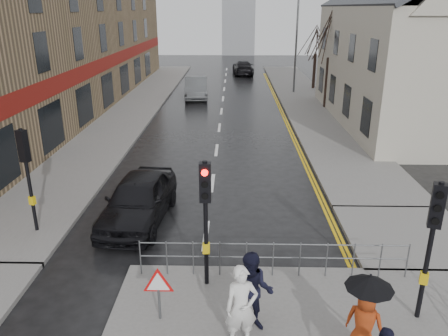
{
  "coord_description": "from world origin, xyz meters",
  "views": [
    {
      "loc": [
        0.87,
        -9.48,
        6.93
      ],
      "look_at": [
        0.56,
        4.38,
        1.82
      ],
      "focal_mm": 35.0,
      "sensor_mm": 36.0,
      "label": 1
    }
  ],
  "objects_px": {
    "pedestrian_a": "(241,307)",
    "pedestrian_b": "(253,292)",
    "car_parked": "(139,199)",
    "car_mid": "(196,88)",
    "pedestrian_with_umbrella": "(366,312)"
  },
  "relations": [
    {
      "from": "pedestrian_a",
      "to": "pedestrian_b",
      "type": "xyz_separation_m",
      "value": [
        0.25,
        0.52,
        -0.0
      ]
    },
    {
      "from": "pedestrian_with_umbrella",
      "to": "car_parked",
      "type": "relative_size",
      "value": 0.41
    },
    {
      "from": "pedestrian_a",
      "to": "pedestrian_b",
      "type": "height_order",
      "value": "pedestrian_a"
    },
    {
      "from": "car_parked",
      "to": "pedestrian_with_umbrella",
      "type": "bearing_deg",
      "value": -41.53
    },
    {
      "from": "pedestrian_a",
      "to": "car_mid",
      "type": "distance_m",
      "value": 27.91
    },
    {
      "from": "pedestrian_b",
      "to": "car_mid",
      "type": "height_order",
      "value": "pedestrian_b"
    },
    {
      "from": "pedestrian_with_umbrella",
      "to": "car_parked",
      "type": "height_order",
      "value": "pedestrian_with_umbrella"
    },
    {
      "from": "pedestrian_a",
      "to": "pedestrian_b",
      "type": "bearing_deg",
      "value": 54.11
    },
    {
      "from": "pedestrian_with_umbrella",
      "to": "pedestrian_a",
      "type": "bearing_deg",
      "value": 173.83
    },
    {
      "from": "pedestrian_b",
      "to": "car_mid",
      "type": "xyz_separation_m",
      "value": [
        -3.49,
        27.2,
        -0.25
      ]
    },
    {
      "from": "car_parked",
      "to": "car_mid",
      "type": "distance_m",
      "value": 21.74
    },
    {
      "from": "pedestrian_with_umbrella",
      "to": "car_parked",
      "type": "distance_m",
      "value": 8.6
    },
    {
      "from": "pedestrian_b",
      "to": "car_parked",
      "type": "relative_size",
      "value": 0.4
    },
    {
      "from": "pedestrian_with_umbrella",
      "to": "pedestrian_b",
      "type": "bearing_deg",
      "value": 160.41
    },
    {
      "from": "pedestrian_a",
      "to": "car_parked",
      "type": "bearing_deg",
      "value": 109.58
    }
  ]
}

